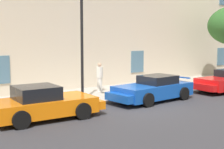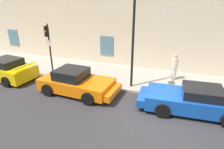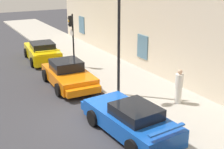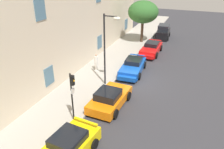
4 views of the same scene
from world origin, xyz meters
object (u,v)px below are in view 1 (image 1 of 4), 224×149
Objects in this scene: sportscar_white_middle at (151,90)px; street_lamp at (86,17)px; sportscar_yellow_flank at (47,104)px; pedestrian_admiring at (100,77)px.

street_lamp is (-3.29, 1.08, 3.69)m from sportscar_white_middle.
sportscar_yellow_flank is 0.76× the size of street_lamp.
pedestrian_admiring is at bearing 105.45° from sportscar_white_middle.
pedestrian_admiring reaches higher than sportscar_yellow_flank.
sportscar_white_middle is at bearing 1.34° from sportscar_yellow_flank.
street_lamp reaches higher than pedestrian_admiring.
street_lamp is 3.58× the size of pedestrian_admiring.
street_lamp reaches higher than sportscar_yellow_flank.
street_lamp is at bearing 161.82° from sportscar_white_middle.
sportscar_yellow_flank is at bearing -178.66° from sportscar_white_middle.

